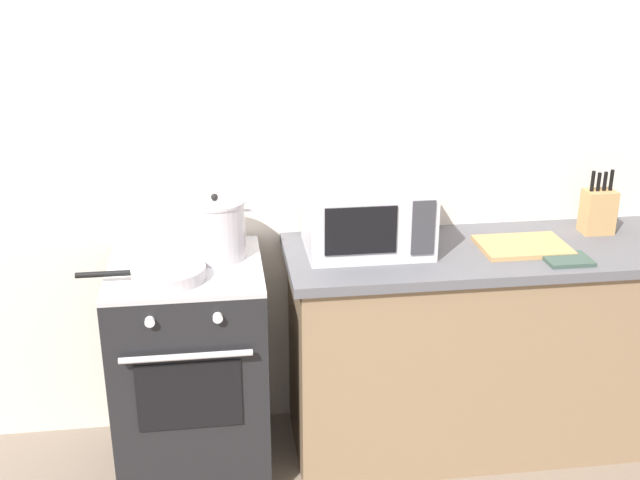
# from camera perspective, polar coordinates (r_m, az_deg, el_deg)

# --- Properties ---
(back_wall) EXTENTS (4.40, 0.10, 2.50)m
(back_wall) POSITION_cam_1_polar(r_m,az_deg,el_deg) (3.38, 1.13, 6.29)
(back_wall) COLOR silver
(back_wall) RESTS_ON ground_plane
(lower_cabinet_right) EXTENTS (1.64, 0.56, 0.88)m
(lower_cabinet_right) POSITION_cam_1_polar(r_m,az_deg,el_deg) (3.50, 11.77, -7.91)
(lower_cabinet_right) COLOR #8C7051
(lower_cabinet_right) RESTS_ON ground_plane
(countertop_right) EXTENTS (1.70, 0.60, 0.04)m
(countertop_right) POSITION_cam_1_polar(r_m,az_deg,el_deg) (3.31, 12.35, -0.90)
(countertop_right) COLOR #59595E
(countertop_right) RESTS_ON lower_cabinet_right
(stove) EXTENTS (0.60, 0.64, 0.92)m
(stove) POSITION_cam_1_polar(r_m,az_deg,el_deg) (3.30, -9.34, -9.24)
(stove) COLOR black
(stove) RESTS_ON ground_plane
(stock_pot) EXTENTS (0.32, 0.24, 0.27)m
(stock_pot) POSITION_cam_1_polar(r_m,az_deg,el_deg) (3.12, -7.60, 0.83)
(stock_pot) COLOR #BFB8BD
(stock_pot) RESTS_ON stove
(frying_pan) EXTENTS (0.48, 0.28, 0.05)m
(frying_pan) POSITION_cam_1_polar(r_m,az_deg,el_deg) (2.97, -11.10, -2.39)
(frying_pan) COLOR #BFB8BD
(frying_pan) RESTS_ON stove
(microwave) EXTENTS (0.50, 0.37, 0.30)m
(microwave) POSITION_cam_1_polar(r_m,az_deg,el_deg) (3.17, 3.47, 1.86)
(microwave) COLOR silver
(microwave) RESTS_ON countertop_right
(cutting_board) EXTENTS (0.36, 0.26, 0.02)m
(cutting_board) POSITION_cam_1_polar(r_m,az_deg,el_deg) (3.32, 14.58, -0.43)
(cutting_board) COLOR tan
(cutting_board) RESTS_ON countertop_right
(knife_block) EXTENTS (0.13, 0.10, 0.28)m
(knife_block) POSITION_cam_1_polar(r_m,az_deg,el_deg) (3.57, 19.63, 2.03)
(knife_block) COLOR tan
(knife_block) RESTS_ON countertop_right
(oven_mitt) EXTENTS (0.18, 0.14, 0.02)m
(oven_mitt) POSITION_cam_1_polar(r_m,az_deg,el_deg) (3.24, 17.60, -1.38)
(oven_mitt) COLOR #384C42
(oven_mitt) RESTS_ON countertop_right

